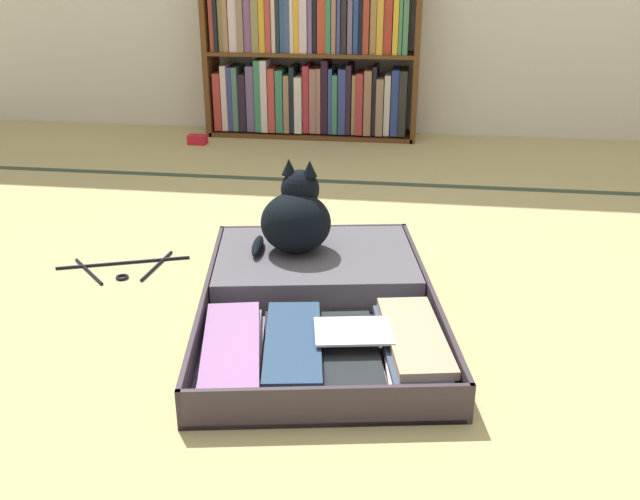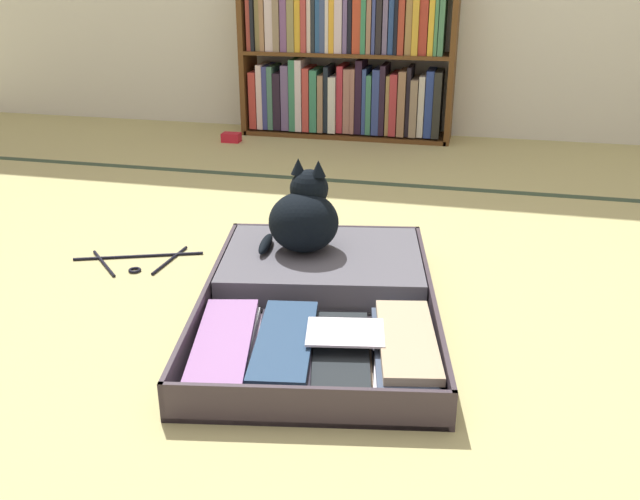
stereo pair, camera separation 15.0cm
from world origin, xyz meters
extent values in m
plane|color=tan|center=(0.00, 0.00, 0.00)|extent=(10.00, 10.00, 0.00)
cube|color=#364A35|center=(0.00, 1.36, 0.00)|extent=(4.80, 0.05, 0.00)
cube|color=brown|center=(-1.02, 2.26, 0.46)|extent=(0.03, 0.25, 0.93)
cube|color=brown|center=(0.14, 2.26, 0.46)|extent=(0.03, 0.25, 0.93)
cube|color=brown|center=(-0.44, 2.26, 0.01)|extent=(1.16, 0.25, 0.02)
cube|color=brown|center=(-0.44, 2.26, 0.46)|extent=(1.13, 0.25, 0.02)
cube|color=#BB3A32|center=(-0.97, 2.25, 0.20)|extent=(0.04, 0.21, 0.32)
cube|color=beige|center=(-0.93, 2.26, 0.22)|extent=(0.03, 0.21, 0.36)
cube|color=#383E83|center=(-0.90, 2.26, 0.21)|extent=(0.03, 0.21, 0.36)
cube|color=#447862|center=(-0.86, 2.26, 0.21)|extent=(0.03, 0.21, 0.36)
cube|color=#251B2A|center=(-0.83, 2.26, 0.19)|extent=(0.04, 0.21, 0.32)
cube|color=slate|center=(-0.78, 2.26, 0.22)|extent=(0.04, 0.21, 0.36)
cube|color=#38825D|center=(-0.73, 2.25, 0.23)|extent=(0.04, 0.21, 0.40)
cube|color=silver|center=(-0.70, 2.25, 0.23)|extent=(0.04, 0.21, 0.40)
cube|color=#C1423B|center=(-0.65, 2.25, 0.21)|extent=(0.04, 0.21, 0.35)
cube|color=#378462|center=(-0.61, 2.25, 0.21)|extent=(0.04, 0.21, 0.34)
cube|color=#98775A|center=(-0.57, 2.25, 0.19)|extent=(0.03, 0.21, 0.32)
cube|color=black|center=(-0.54, 2.26, 0.22)|extent=(0.03, 0.21, 0.36)
cube|color=silver|center=(-0.50, 2.25, 0.19)|extent=(0.04, 0.21, 0.31)
cube|color=#B72E3C|center=(-0.46, 2.27, 0.22)|extent=(0.03, 0.21, 0.37)
cube|color=#A57263|center=(-0.42, 2.26, 0.21)|extent=(0.04, 0.21, 0.36)
cube|color=#9F6D60|center=(-0.39, 2.26, 0.21)|extent=(0.02, 0.21, 0.36)
cube|color=#27172C|center=(-0.35, 2.26, 0.24)|extent=(0.04, 0.21, 0.40)
cube|color=#2F478D|center=(-0.32, 2.26, 0.21)|extent=(0.02, 0.21, 0.36)
cube|color=#3D8160|center=(-0.30, 2.26, 0.20)|extent=(0.03, 0.21, 0.33)
cube|color=#304187|center=(-0.26, 2.26, 0.21)|extent=(0.04, 0.21, 0.36)
cube|color=#271A2B|center=(-0.22, 2.26, 0.22)|extent=(0.03, 0.21, 0.38)
cube|color=#A1834C|center=(-0.19, 2.26, 0.20)|extent=(0.02, 0.21, 0.33)
cube|color=#B03539|center=(-0.16, 2.25, 0.20)|extent=(0.04, 0.21, 0.34)
cube|color=#997251|center=(-0.11, 2.25, 0.21)|extent=(0.04, 0.21, 0.35)
cube|color=black|center=(-0.08, 2.26, 0.22)|extent=(0.02, 0.21, 0.37)
cube|color=gray|center=(-0.05, 2.25, 0.19)|extent=(0.04, 0.21, 0.31)
cube|color=beige|center=(-0.01, 2.26, 0.20)|extent=(0.03, 0.21, 0.33)
cube|color=navy|center=(0.04, 2.25, 0.21)|extent=(0.04, 0.21, 0.36)
cube|color=#282923|center=(0.08, 2.25, 0.21)|extent=(0.04, 0.21, 0.36)
cube|color=#AC4036|center=(-0.98, 2.26, 0.65)|extent=(0.02, 0.21, 0.36)
cube|color=black|center=(-0.95, 2.25, 0.66)|extent=(0.02, 0.21, 0.38)
cube|color=olive|center=(-0.93, 2.26, 0.64)|extent=(0.03, 0.21, 0.33)
cube|color=#A47954|center=(-0.90, 2.25, 0.67)|extent=(0.03, 0.21, 0.39)
cube|color=silver|center=(-0.86, 2.25, 0.65)|extent=(0.04, 0.21, 0.34)
cube|color=gray|center=(-0.82, 2.25, 0.67)|extent=(0.04, 0.21, 0.38)
cube|color=#7A5387|center=(-0.78, 2.25, 0.64)|extent=(0.04, 0.21, 0.32)
cube|color=#8D8452|center=(-0.73, 2.25, 0.65)|extent=(0.04, 0.21, 0.35)
cube|color=gold|center=(-0.70, 2.25, 0.67)|extent=(0.03, 0.21, 0.38)
cube|color=#B4423E|center=(-0.66, 2.25, 0.65)|extent=(0.03, 0.21, 0.36)
cube|color=silver|center=(-0.63, 2.26, 0.66)|extent=(0.02, 0.21, 0.38)
cube|color=#232930|center=(-0.61, 2.26, 0.66)|extent=(0.02, 0.21, 0.38)
cube|color=#265087|center=(-0.59, 2.26, 0.65)|extent=(0.02, 0.21, 0.35)
cube|color=#3F527F|center=(-0.56, 2.26, 0.63)|extent=(0.03, 0.21, 0.31)
cube|color=silver|center=(-0.53, 2.25, 0.64)|extent=(0.02, 0.21, 0.34)
cube|color=gold|center=(-0.51, 2.25, 0.66)|extent=(0.03, 0.21, 0.38)
cube|color=silver|center=(-0.47, 2.25, 0.64)|extent=(0.04, 0.21, 0.33)
cube|color=slate|center=(-0.43, 2.25, 0.63)|extent=(0.02, 0.21, 0.32)
cube|color=black|center=(-0.41, 2.26, 0.67)|extent=(0.02, 0.21, 0.39)
cube|color=#BF4127|center=(-0.37, 2.25, 0.63)|extent=(0.04, 0.21, 0.31)
cube|color=#338358|center=(-0.33, 2.25, 0.66)|extent=(0.03, 0.21, 0.38)
cube|color=#9C7258|center=(-0.30, 2.25, 0.63)|extent=(0.02, 0.21, 0.32)
cube|color=#384487|center=(-0.28, 2.25, 0.65)|extent=(0.02, 0.21, 0.36)
cube|color=#262225|center=(-0.25, 2.25, 0.67)|extent=(0.03, 0.21, 0.40)
cube|color=slate|center=(-0.22, 2.26, 0.65)|extent=(0.03, 0.21, 0.36)
cube|color=#294889|center=(-0.19, 2.26, 0.67)|extent=(0.03, 0.21, 0.39)
cube|color=black|center=(-0.16, 2.25, 0.64)|extent=(0.02, 0.21, 0.33)
cube|color=#AD3C2A|center=(-0.13, 2.25, 0.66)|extent=(0.03, 0.21, 0.38)
cube|color=#A5844A|center=(-0.09, 2.26, 0.66)|extent=(0.03, 0.21, 0.37)
cube|color=gold|center=(-0.06, 2.25, 0.65)|extent=(0.03, 0.21, 0.34)
cube|color=#AC3729|center=(-0.02, 2.26, 0.64)|extent=(0.04, 0.21, 0.34)
cube|color=yellow|center=(0.03, 2.25, 0.67)|extent=(0.03, 0.21, 0.38)
cube|color=#448553|center=(0.05, 2.25, 0.64)|extent=(0.02, 0.21, 0.33)
cube|color=#47835C|center=(0.08, 2.25, 0.65)|extent=(0.03, 0.21, 0.35)
cube|color=#3A3039|center=(-0.03, -0.21, 0.01)|extent=(0.71, 0.60, 0.01)
cube|color=#3A3039|center=(0.01, -0.44, 0.05)|extent=(0.63, 0.13, 0.10)
cube|color=#3A3039|center=(-0.34, -0.26, 0.05)|extent=(0.10, 0.49, 0.10)
cube|color=#3A3039|center=(0.27, -0.15, 0.05)|extent=(0.10, 0.49, 0.10)
cube|color=#4A4955|center=(-0.03, -0.21, 0.02)|extent=(0.69, 0.57, 0.01)
cube|color=#3A3039|center=(-0.12, 0.28, 0.01)|extent=(0.71, 0.60, 0.01)
cube|color=#3A3039|center=(-0.17, 0.52, 0.05)|extent=(0.63, 0.13, 0.10)
cube|color=#3A3039|center=(-0.43, 0.22, 0.05)|extent=(0.10, 0.49, 0.10)
cube|color=#3A3039|center=(0.18, 0.33, 0.05)|extent=(0.10, 0.49, 0.10)
cube|color=#4A4955|center=(-0.12, 0.28, 0.02)|extent=(0.69, 0.57, 0.01)
cylinder|color=black|center=(-0.08, 0.04, 0.02)|extent=(0.61, 0.13, 0.02)
cube|color=gray|center=(-0.25, -0.24, 0.03)|extent=(0.20, 0.40, 0.02)
cube|color=silver|center=(-0.25, -0.25, 0.05)|extent=(0.21, 0.42, 0.02)
cube|color=#9969A5|center=(-0.25, -0.25, 0.07)|extent=(0.23, 0.45, 0.02)
cube|color=black|center=(-0.11, -0.23, 0.03)|extent=(0.19, 0.44, 0.02)
cube|color=black|center=(-0.10, -0.22, 0.05)|extent=(0.21, 0.39, 0.02)
cube|color=navy|center=(-0.10, -0.21, 0.07)|extent=(0.20, 0.41, 0.01)
cube|color=tan|center=(0.04, -0.19, 0.03)|extent=(0.20, 0.39, 0.02)
cube|color=#23282C|center=(0.03, -0.19, 0.05)|extent=(0.20, 0.38, 0.02)
cube|color=#375277|center=(0.19, -0.16, 0.03)|extent=(0.20, 0.42, 0.02)
cube|color=silver|center=(0.18, -0.18, 0.05)|extent=(0.19, 0.42, 0.01)
cube|color=#3E4C64|center=(0.18, -0.18, 0.06)|extent=(0.21, 0.43, 0.01)
cube|color=tan|center=(0.19, -0.16, 0.08)|extent=(0.21, 0.40, 0.02)
cube|color=white|center=(0.04, -0.18, 0.09)|extent=(0.21, 0.17, 0.01)
cube|color=#57565F|center=(-0.12, 0.28, 0.06)|extent=(0.68, 0.56, 0.09)
cylinder|color=black|center=(-0.34, 0.47, 0.05)|extent=(0.02, 0.02, 0.09)
cylinder|color=black|center=(0.01, 0.54, 0.05)|extent=(0.02, 0.02, 0.09)
cube|color=yellow|center=(-0.01, -0.44, 0.04)|extent=(0.03, 0.01, 0.03)
cube|color=yellow|center=(0.18, -0.40, 0.05)|extent=(0.04, 0.01, 0.02)
cube|color=white|center=(-0.08, -0.45, 0.03)|extent=(0.03, 0.01, 0.02)
ellipsoid|color=black|center=(-0.18, 0.29, 0.19)|extent=(0.24, 0.24, 0.19)
ellipsoid|color=black|center=(-0.18, 0.35, 0.15)|extent=(0.16, 0.09, 0.10)
sphere|color=black|center=(-0.18, 0.34, 0.28)|extent=(0.12, 0.12, 0.12)
cone|color=black|center=(-0.15, 0.33, 0.35)|extent=(0.05, 0.05, 0.05)
cone|color=black|center=(-0.21, 0.33, 0.35)|extent=(0.05, 0.05, 0.05)
sphere|color=gold|center=(-0.15, 0.38, 0.29)|extent=(0.02, 0.02, 0.02)
sphere|color=gold|center=(-0.19, 0.39, 0.29)|extent=(0.02, 0.02, 0.02)
ellipsoid|color=black|center=(-0.30, 0.27, 0.12)|extent=(0.05, 0.16, 0.03)
cylinder|color=black|center=(-0.78, 0.33, 0.00)|extent=(0.41, 0.16, 0.01)
cylinder|color=black|center=(-0.66, 0.32, 0.01)|extent=(0.03, 0.24, 0.01)
cylinder|color=black|center=(-0.86, 0.24, 0.01)|extent=(0.17, 0.18, 0.01)
torus|color=black|center=(-0.73, 0.22, 0.01)|extent=(0.05, 0.05, 0.01)
cube|color=red|center=(-1.04, 1.96, 0.03)|extent=(0.10, 0.07, 0.05)
camera|label=1|loc=(0.17, -1.67, 0.93)|focal=38.78mm
camera|label=2|loc=(0.32, -1.64, 0.93)|focal=38.78mm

